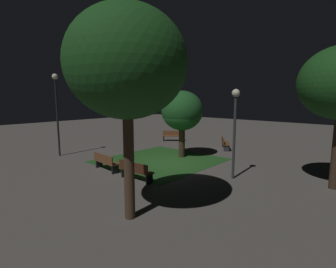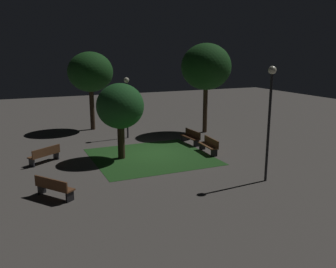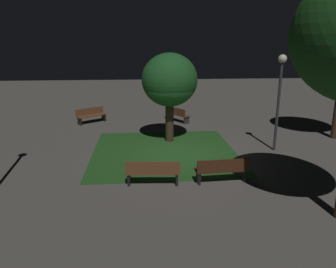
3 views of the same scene
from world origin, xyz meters
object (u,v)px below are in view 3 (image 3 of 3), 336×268
bench_lawn_edge (153,172)px  bench_back_row (222,169)px  bench_by_lamp (91,115)px  tree_left_canopy (170,81)px  bench_near_trees (177,114)px  lamp_post_plaza_east (280,86)px

bench_lawn_edge → bench_back_row: (2.34, -0.00, 0.00)m
bench_by_lamp → tree_left_canopy: size_ratio=0.41×
bench_near_trees → tree_left_canopy: size_ratio=0.42×
lamp_post_plaza_east → bench_back_row: bearing=-134.5°
bench_near_trees → bench_by_lamp: size_ratio=1.02×
bench_by_lamp → bench_near_trees: bearing=-1.6°
bench_lawn_edge → lamp_post_plaza_east: size_ratio=0.44×
bench_lawn_edge → tree_left_canopy: 5.69m
lamp_post_plaza_east → bench_lawn_edge: bearing=-149.6°
bench_near_trees → bench_back_row: bearing=-86.7°
bench_near_trees → tree_left_canopy: bearing=-101.4°
bench_lawn_edge → bench_by_lamp: bearing=109.8°
bench_by_lamp → bench_lawn_edge: bearing=-70.2°
tree_left_canopy → bench_by_lamp: bearing=136.2°
bench_by_lamp → tree_left_canopy: (4.33, -4.15, 2.44)m
bench_back_row → tree_left_canopy: bearing=104.8°
bench_lawn_edge → bench_back_row: same height
bench_near_trees → lamp_post_plaza_east: lamp_post_plaza_east is taller
bench_back_row → bench_by_lamp: size_ratio=1.05×
tree_left_canopy → lamp_post_plaza_east: 4.87m
bench_lawn_edge → lamp_post_plaza_east: 6.85m
bench_lawn_edge → tree_left_canopy: tree_left_canopy is taller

